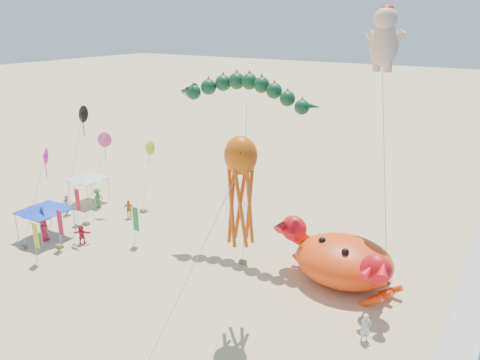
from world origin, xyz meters
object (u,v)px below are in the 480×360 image
at_px(canopy_blue, 44,208).
at_px(canopy_white, 88,177).
at_px(crab_inflatable, 343,259).
at_px(cherub_kite, 385,38).
at_px(dragon_kite, 245,95).
at_px(octopus_kite, 240,183).

relative_size(canopy_blue, canopy_white, 1.18).
height_order(crab_inflatable, canopy_white, crab_inflatable).
bearing_deg(crab_inflatable, cherub_kite, 92.73).
bearing_deg(cherub_kite, canopy_blue, -152.18).
height_order(crab_inflatable, canopy_blue, crab_inflatable).
xyz_separation_m(dragon_kite, canopy_white, (-16.65, -0.70, -8.81)).
bearing_deg(dragon_kite, cherub_kite, 24.57).
distance_m(dragon_kite, canopy_blue, 17.88).
height_order(cherub_kite, canopy_blue, cherub_kite).
height_order(dragon_kite, cherub_kite, cherub_kite).
distance_m(dragon_kite, cherub_kite, 9.91).
height_order(dragon_kite, canopy_white, dragon_kite).
xyz_separation_m(crab_inflatable, octopus_kite, (-3.67, -6.60, 6.48)).
xyz_separation_m(dragon_kite, cherub_kite, (8.28, 3.79, 3.90)).
relative_size(cherub_kite, octopus_kite, 1.61).
height_order(dragon_kite, octopus_kite, dragon_kite).
bearing_deg(canopy_blue, crab_inflatable, 14.98).
relative_size(cherub_kite, canopy_white, 5.67).
bearing_deg(canopy_white, octopus_kite, -19.71).
height_order(dragon_kite, canopy_blue, dragon_kite).
bearing_deg(cherub_kite, canopy_white, -169.79).
xyz_separation_m(canopy_blue, canopy_white, (-3.13, 7.01, -0.00)).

